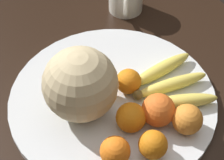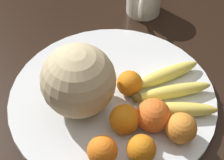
{
  "view_description": "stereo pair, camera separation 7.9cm",
  "coord_description": "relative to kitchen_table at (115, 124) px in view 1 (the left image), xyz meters",
  "views": [
    {
      "loc": [
        -0.47,
        0.25,
        1.41
      ],
      "look_at": [
        0.0,
        0.01,
        0.82
      ],
      "focal_mm": 60.0,
      "sensor_mm": 36.0,
      "label": 1
    },
    {
      "loc": [
        -0.5,
        0.18,
        1.41
      ],
      "look_at": [
        0.0,
        0.01,
        0.82
      ],
      "focal_mm": 60.0,
      "sensor_mm": 36.0,
      "label": 2
    }
  ],
  "objects": [
    {
      "name": "orange_front_left",
      "position": [
        -0.1,
        -0.04,
        0.15
      ],
      "size": [
        0.07,
        0.07,
        0.07
      ],
      "color": "orange",
      "rests_on": "fruit_bowl"
    },
    {
      "name": "kitchen_table",
      "position": [
        0.0,
        0.0,
        0.0
      ],
      "size": [
        1.62,
        0.89,
        0.76
      ],
      "color": "black",
      "rests_on": "ground_plane"
    },
    {
      "name": "orange_top_small",
      "position": [
        -0.15,
        -0.09,
        0.14
      ],
      "size": [
        0.06,
        0.06,
        0.06
      ],
      "color": "orange",
      "rests_on": "fruit_bowl"
    },
    {
      "name": "orange_back_right",
      "position": [
        0.0,
        -0.03,
        0.14
      ],
      "size": [
        0.06,
        0.06,
        0.06
      ],
      "color": "orange",
      "rests_on": "fruit_bowl"
    },
    {
      "name": "melon",
      "position": [
        0.0,
        0.08,
        0.19
      ],
      "size": [
        0.15,
        0.15,
        0.15
      ],
      "color": "beige",
      "rests_on": "fruit_bowl"
    },
    {
      "name": "orange_front_right",
      "position": [
        -0.09,
        0.01,
        0.14
      ],
      "size": [
        0.06,
        0.06,
        0.06
      ],
      "color": "orange",
      "rests_on": "fruit_bowl"
    },
    {
      "name": "banana_bunch",
      "position": [
        -0.04,
        -0.12,
        0.13
      ],
      "size": [
        0.17,
        0.18,
        0.03
      ],
      "rotation": [
        0.0,
        0.0,
        4.6
      ],
      "color": "brown",
      "rests_on": "fruit_bowl"
    },
    {
      "name": "fruit_bowl",
      "position": [
        0.0,
        0.01,
        0.1
      ],
      "size": [
        0.46,
        0.46,
        0.02
      ],
      "color": "silver",
      "rests_on": "kitchen_table"
    },
    {
      "name": "orange_mid_center",
      "position": [
        -0.14,
        0.08,
        0.14
      ],
      "size": [
        0.06,
        0.06,
        0.06
      ],
      "color": "orange",
      "rests_on": "fruit_bowl"
    },
    {
      "name": "orange_back_left",
      "position": [
        -0.16,
        0.01,
        0.14
      ],
      "size": [
        0.06,
        0.06,
        0.06
      ],
      "color": "orange",
      "rests_on": "fruit_bowl"
    }
  ]
}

